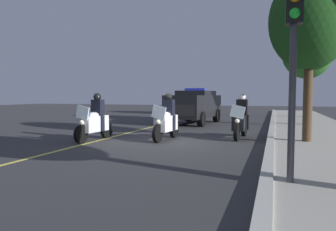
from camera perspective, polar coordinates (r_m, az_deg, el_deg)
ground_plane at (r=11.25m, az=-0.49°, el=-4.67°), size 80.00×80.00×0.00m
curb_strip at (r=10.61m, az=18.10°, el=-4.95°), size 48.00×0.24×0.15m
sidewalk_strip at (r=10.76m, az=28.30°, el=-5.22°), size 48.00×3.60×0.10m
lane_stripe_center at (r=12.21m, az=-10.91°, el=-4.06°), size 48.00×0.12×0.01m
police_motorcycle_lead_left at (r=11.58m, az=-13.18°, el=-1.05°), size 2.14×0.62×1.72m
police_motorcycle_lead_right at (r=11.47m, az=-0.28°, el=-0.99°), size 2.14×0.62×1.72m
police_motorcycle_trailing at (r=12.17m, az=13.11°, el=-0.82°), size 2.14×0.62×1.72m
police_suv at (r=18.16m, az=4.85°, el=1.88°), size 5.03×2.38×2.05m
traffic_light at (r=5.97m, az=21.93°, el=14.20°), size 0.38×0.28×3.62m
tree_mid_block at (r=11.68m, az=24.41°, el=15.32°), size 2.62×2.62×5.59m
tree_far_back at (r=18.32m, az=24.49°, el=12.82°), size 3.05×3.05×6.36m
tree_behind_suv at (r=24.81m, az=24.04°, el=10.67°), size 3.52×3.52×6.68m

